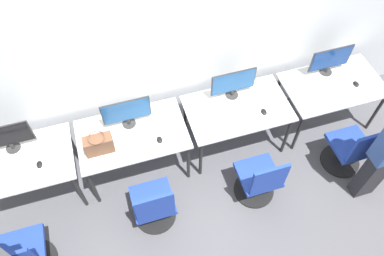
% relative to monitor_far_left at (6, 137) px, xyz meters
% --- Properties ---
extents(ground_plane, '(20.00, 20.00, 0.00)m').
position_rel_monitor_far_left_xyz_m(ground_plane, '(1.88, -0.56, -0.93)').
color(ground_plane, '#4C4C51').
extents(wall_back, '(12.00, 0.05, 2.80)m').
position_rel_monitor_far_left_xyz_m(wall_back, '(1.88, 0.30, 0.47)').
color(wall_back, silver).
rests_on(wall_back, ground_plane).
extents(desk_far_left, '(1.20, 0.74, 0.72)m').
position_rel_monitor_far_left_xyz_m(desk_far_left, '(0.00, -0.19, -0.28)').
color(desk_far_left, silver).
rests_on(desk_far_left, ground_plane).
extents(monitor_far_left, '(0.53, 0.15, 0.38)m').
position_rel_monitor_far_left_xyz_m(monitor_far_left, '(0.00, 0.00, 0.00)').
color(monitor_far_left, '#2D2D2D').
rests_on(monitor_far_left, desk_far_left).
extents(keyboard_far_left, '(0.37, 0.15, 0.02)m').
position_rel_monitor_far_left_xyz_m(keyboard_far_left, '(0.00, -0.33, -0.20)').
color(keyboard_far_left, silver).
rests_on(keyboard_far_left, desk_far_left).
extents(mouse_far_left, '(0.06, 0.09, 0.03)m').
position_rel_monitor_far_left_xyz_m(mouse_far_left, '(0.26, -0.30, -0.19)').
color(mouse_far_left, black).
rests_on(mouse_far_left, desk_far_left).
extents(desk_left, '(1.20, 0.74, 0.72)m').
position_rel_monitor_far_left_xyz_m(desk_left, '(1.25, -0.19, -0.28)').
color(desk_left, silver).
rests_on(desk_left, ground_plane).
extents(monitor_left, '(0.53, 0.15, 0.38)m').
position_rel_monitor_far_left_xyz_m(monitor_left, '(1.25, -0.05, 0.00)').
color(monitor_left, '#2D2D2D').
rests_on(monitor_left, desk_left).
extents(keyboard_left, '(0.37, 0.15, 0.02)m').
position_rel_monitor_far_left_xyz_m(keyboard_left, '(1.25, -0.37, -0.20)').
color(keyboard_left, silver).
rests_on(keyboard_left, desk_left).
extents(mouse_left, '(0.06, 0.09, 0.03)m').
position_rel_monitor_far_left_xyz_m(mouse_left, '(1.53, -0.37, -0.19)').
color(mouse_left, black).
rests_on(mouse_left, desk_left).
extents(office_chair_left, '(0.48, 0.48, 0.86)m').
position_rel_monitor_far_left_xyz_m(office_chair_left, '(1.29, -0.93, -0.58)').
color(office_chair_left, black).
rests_on(office_chair_left, ground_plane).
extents(desk_right, '(1.20, 0.74, 0.72)m').
position_rel_monitor_far_left_xyz_m(desk_right, '(2.51, -0.19, -0.28)').
color(desk_right, silver).
rests_on(desk_right, ground_plane).
extents(monitor_right, '(0.53, 0.15, 0.38)m').
position_rel_monitor_far_left_xyz_m(monitor_right, '(2.51, 0.01, 0.00)').
color(monitor_right, '#2D2D2D').
rests_on(monitor_right, desk_right).
extents(keyboard_right, '(0.37, 0.15, 0.02)m').
position_rel_monitor_far_left_xyz_m(keyboard_right, '(2.51, -0.37, -0.20)').
color(keyboard_right, silver).
rests_on(keyboard_right, desk_right).
extents(mouse_right, '(0.06, 0.09, 0.03)m').
position_rel_monitor_far_left_xyz_m(mouse_right, '(2.77, -0.35, -0.19)').
color(mouse_right, black).
rests_on(mouse_right, desk_right).
extents(office_chair_right, '(0.48, 0.48, 0.86)m').
position_rel_monitor_far_left_xyz_m(office_chair_right, '(2.50, -0.98, -0.58)').
color(office_chair_right, black).
rests_on(office_chair_right, ground_plane).
extents(desk_far_right, '(1.20, 0.74, 0.72)m').
position_rel_monitor_far_left_xyz_m(desk_far_right, '(3.76, -0.19, -0.28)').
color(desk_far_right, silver).
rests_on(desk_far_right, ground_plane).
extents(monitor_far_right, '(0.53, 0.15, 0.38)m').
position_rel_monitor_far_left_xyz_m(monitor_far_right, '(3.76, 0.02, 0.00)').
color(monitor_far_right, '#2D2D2D').
rests_on(monitor_far_right, desk_far_right).
extents(keyboard_far_right, '(0.37, 0.15, 0.02)m').
position_rel_monitor_far_left_xyz_m(keyboard_far_right, '(3.76, -0.27, -0.20)').
color(keyboard_far_right, silver).
rests_on(keyboard_far_right, desk_far_right).
extents(mouse_far_right, '(0.06, 0.09, 0.03)m').
position_rel_monitor_far_left_xyz_m(mouse_far_right, '(4.01, -0.28, -0.19)').
color(mouse_far_right, black).
rests_on(mouse_far_right, desk_far_right).
extents(office_chair_far_right, '(0.48, 0.48, 0.86)m').
position_rel_monitor_far_left_xyz_m(office_chair_far_right, '(3.70, -0.93, -0.58)').
color(office_chair_far_right, black).
rests_on(office_chair_far_right, ground_plane).
extents(handbag, '(0.30, 0.18, 0.25)m').
position_rel_monitor_far_left_xyz_m(handbag, '(0.89, -0.30, -0.09)').
color(handbag, brown).
rests_on(handbag, desk_left).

